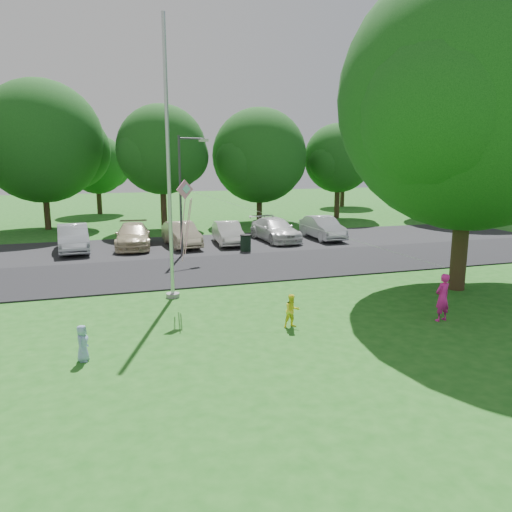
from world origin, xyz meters
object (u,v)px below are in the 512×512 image
object	(u,v)px
street_lamp	(184,185)
woman	(442,297)
child_yellow	(292,311)
kite	(191,203)
child_blue	(82,343)
flagpole	(169,186)
trash_can	(246,243)
big_tree	(471,104)

from	to	relation	value
street_lamp	woman	world-z (taller)	street_lamp
child_yellow	kite	distance (m)	5.10
child_blue	kite	bearing A→B (deg)	-27.00
flagpole	kite	bearing A→B (deg)	-65.88
trash_can	child_blue	distance (m)	15.33
trash_can	woman	bearing A→B (deg)	-77.89
woman	kite	xyz separation A→B (m)	(-7.32, 4.02, 2.86)
trash_can	big_tree	size ratio (longest dim) A/B	0.08
big_tree	woman	xyz separation A→B (m)	(-3.00, -3.02, -6.30)
big_tree	child_blue	world-z (taller)	big_tree
child_yellow	child_blue	xyz separation A→B (m)	(-6.12, -0.81, -0.04)
street_lamp	woman	distance (m)	14.67
kite	woman	bearing A→B (deg)	-53.65
trash_can	big_tree	distance (m)	13.32
child_yellow	street_lamp	bearing A→B (deg)	90.42
woman	kite	bearing A→B (deg)	-40.77
flagpole	street_lamp	size ratio (longest dim) A/B	1.60
flagpole	big_tree	bearing A→B (deg)	-11.77
flagpole	child_blue	xyz separation A→B (m)	(-3.05, -5.24, -3.68)
trash_can	child_yellow	size ratio (longest dim) A/B	0.92
woman	kite	distance (m)	8.83
kite	street_lamp	bearing A→B (deg)	57.27
flagpole	trash_can	world-z (taller)	flagpole
trash_can	street_lamp	bearing A→B (deg)	-179.81
big_tree	child_yellow	xyz separation A→B (m)	(-7.83, -2.16, -6.55)
trash_can	big_tree	xyz separation A→B (m)	(5.80, -10.01, 6.59)
flagpole	trash_can	size ratio (longest dim) A/B	10.32
child_yellow	kite	world-z (taller)	kite
big_tree	woman	world-z (taller)	big_tree
flagpole	child_yellow	bearing A→B (deg)	-55.35
street_lamp	trash_can	xyz separation A→B (m)	(3.29, 0.01, -3.26)
trash_can	woman	size ratio (longest dim) A/B	0.62
flagpole	child_blue	distance (m)	7.09
street_lamp	child_blue	distance (m)	14.23
big_tree	kite	xyz separation A→B (m)	(-10.33, 1.01, -3.44)
street_lamp	big_tree	bearing A→B (deg)	-66.84
street_lamp	woman	xyz separation A→B (m)	(6.08, -13.02, -2.97)
street_lamp	child_yellow	size ratio (longest dim) A/B	5.89
kite	child_blue	bearing A→B (deg)	-157.19
flagpole	child_yellow	world-z (taller)	flagpole
street_lamp	woman	bearing A→B (deg)	-84.04
street_lamp	kite	xyz separation A→B (m)	(-1.24, -9.00, -0.10)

